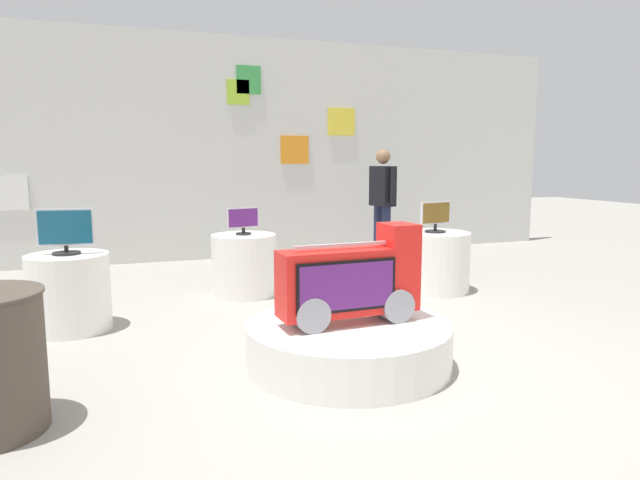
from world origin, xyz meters
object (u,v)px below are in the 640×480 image
(display_pedestal_left_rear, at_px, (244,265))
(tv_on_left_rear, at_px, (243,220))
(tv_on_center_rear, at_px, (65,231))
(display_pedestal_center_rear, at_px, (69,292))
(shopper_browsing_near_truck, at_px, (382,199))
(display_pedestal_right_rear, at_px, (434,261))
(tv_on_right_rear, at_px, (436,216))
(main_display_pedestal, at_px, (348,344))
(novelty_firetruck_tv, at_px, (351,284))

(display_pedestal_left_rear, relative_size, tv_on_left_rear, 1.95)
(tv_on_center_rear, bearing_deg, display_pedestal_center_rear, 97.72)
(display_pedestal_left_rear, xyz_separation_m, shopper_browsing_near_truck, (2.17, 1.01, 0.62))
(display_pedestal_right_rear, relative_size, tv_on_right_rear, 1.90)
(main_display_pedestal, height_order, tv_on_right_rear, tv_on_right_rear)
(main_display_pedestal, distance_m, shopper_browsing_near_truck, 3.98)
(shopper_browsing_near_truck, bearing_deg, tv_on_right_rear, -92.67)
(display_pedestal_center_rear, bearing_deg, shopper_browsing_near_truck, 24.73)
(main_display_pedestal, height_order, display_pedestal_left_rear, display_pedestal_left_rear)
(display_pedestal_left_rear, bearing_deg, novelty_firetruck_tv, -82.99)
(display_pedestal_left_rear, height_order, tv_on_left_rear, tv_on_left_rear)
(display_pedestal_right_rear, bearing_deg, tv_on_center_rear, -176.08)
(display_pedestal_right_rear, bearing_deg, main_display_pedestal, -134.35)
(display_pedestal_right_rear, bearing_deg, tv_on_right_rear, -101.54)
(main_display_pedestal, height_order, display_pedestal_right_rear, display_pedestal_right_rear)
(tv_on_center_rear, bearing_deg, main_display_pedestal, -38.81)
(display_pedestal_center_rear, height_order, display_pedestal_right_rear, same)
(novelty_firetruck_tv, height_order, tv_on_center_rear, tv_on_center_rear)
(main_display_pedestal, xyz_separation_m, display_pedestal_right_rear, (1.83, 1.87, 0.18))
(novelty_firetruck_tv, xyz_separation_m, shopper_browsing_near_truck, (1.88, 3.41, 0.35))
(display_pedestal_left_rear, relative_size, display_pedestal_right_rear, 0.89)
(novelty_firetruck_tv, height_order, tv_on_left_rear, novelty_firetruck_tv)
(novelty_firetruck_tv, bearing_deg, shopper_browsing_near_truck, 61.14)
(display_pedestal_center_rear, height_order, shopper_browsing_near_truck, shopper_browsing_near_truck)
(novelty_firetruck_tv, height_order, display_pedestal_right_rear, novelty_firetruck_tv)
(main_display_pedestal, height_order, novelty_firetruck_tv, novelty_firetruck_tv)
(display_pedestal_left_rear, bearing_deg, shopper_browsing_near_truck, 25.02)
(display_pedestal_center_rear, relative_size, tv_on_right_rear, 1.65)
(tv_on_left_rear, bearing_deg, display_pedestal_center_rear, -155.74)
(tv_on_center_rear, bearing_deg, tv_on_right_rear, 3.87)
(display_pedestal_right_rear, height_order, shopper_browsing_near_truck, shopper_browsing_near_truck)
(main_display_pedestal, relative_size, display_pedestal_right_rear, 1.87)
(main_display_pedestal, distance_m, tv_on_left_rear, 2.50)
(novelty_firetruck_tv, bearing_deg, tv_on_left_rear, 97.04)
(tv_on_right_rear, bearing_deg, tv_on_center_rear, -176.13)
(novelty_firetruck_tv, distance_m, tv_on_right_rear, 2.61)
(display_pedestal_center_rear, bearing_deg, tv_on_right_rear, 3.81)
(display_pedestal_left_rear, relative_size, display_pedestal_center_rear, 1.02)
(display_pedestal_center_rear, height_order, tv_on_center_rear, tv_on_center_rear)
(tv_on_center_rear, relative_size, shopper_browsing_near_truck, 0.29)
(display_pedestal_left_rear, xyz_separation_m, display_pedestal_center_rear, (-1.72, -0.78, 0.00))
(novelty_firetruck_tv, bearing_deg, display_pedestal_right_rear, 46.03)
(main_display_pedestal, xyz_separation_m, tv_on_right_rear, (1.82, 1.86, 0.70))
(display_pedestal_right_rear, bearing_deg, novelty_firetruck_tv, -133.97)
(shopper_browsing_near_truck, bearing_deg, tv_on_center_rear, -155.21)
(shopper_browsing_near_truck, bearing_deg, display_pedestal_right_rear, -92.65)
(tv_on_left_rear, relative_size, shopper_browsing_near_truck, 0.22)
(novelty_firetruck_tv, xyz_separation_m, display_pedestal_left_rear, (-0.29, 2.39, -0.27))
(main_display_pedestal, bearing_deg, display_pedestal_center_rear, 141.13)
(tv_on_right_rear, bearing_deg, novelty_firetruck_tv, -134.02)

